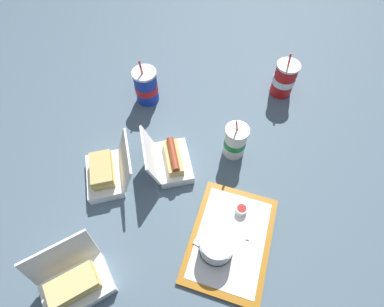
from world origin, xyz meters
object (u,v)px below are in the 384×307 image
(clamshell_sandwich_center, at_px, (75,284))
(ketchup_cup, at_px, (241,209))
(soda_cup_corner, at_px, (284,79))
(soda_cup_back, at_px, (146,86))
(clamshell_sandwich_right, at_px, (106,172))
(plastic_fork, at_px, (248,224))
(cake_container, at_px, (217,246))
(food_tray, at_px, (230,239))
(soda_cup_center, at_px, (235,141))
(clamshell_hotdog_corner, at_px, (171,160))

(clamshell_sandwich_center, bearing_deg, ketchup_cup, 120.29)
(soda_cup_corner, xyz_separation_m, soda_cup_back, (0.10, -0.60, -0.00))
(clamshell_sandwich_right, height_order, clamshell_sandwich_center, same)
(clamshell_sandwich_right, distance_m, clamshell_sandwich_center, 0.38)
(plastic_fork, bearing_deg, clamshell_sandwich_right, -103.14)
(cake_container, height_order, ketchup_cup, cake_container)
(clamshell_sandwich_right, xyz_separation_m, soda_cup_back, (-0.42, 0.08, 0.03))
(cake_container, xyz_separation_m, plastic_fork, (-0.09, 0.10, -0.04))
(food_tray, xyz_separation_m, plastic_fork, (-0.06, 0.06, 0.01))
(soda_cup_back, bearing_deg, ketchup_cup, 39.15)
(clamshell_sandwich_right, distance_m, soda_cup_back, 0.43)
(clamshell_sandwich_center, height_order, soda_cup_center, soda_cup_center)
(plastic_fork, relative_size, clamshell_sandwich_right, 0.46)
(ketchup_cup, distance_m, soda_cup_center, 0.26)
(ketchup_cup, distance_m, clamshell_hotdog_corner, 0.32)
(cake_container, height_order, soda_cup_corner, soda_cup_corner)
(food_tray, height_order, clamshell_sandwich_center, clamshell_sandwich_center)
(cake_container, height_order, soda_cup_center, soda_cup_center)
(plastic_fork, bearing_deg, clamshell_sandwich_center, -62.96)
(ketchup_cup, relative_size, plastic_fork, 0.36)
(plastic_fork, distance_m, soda_cup_back, 0.71)
(clamshell_sandwich_right, relative_size, clamshell_sandwich_center, 0.92)
(plastic_fork, height_order, clamshell_hotdog_corner, clamshell_hotdog_corner)
(food_tray, height_order, cake_container, cake_container)
(plastic_fork, bearing_deg, soda_cup_center, -168.16)
(clamshell_hotdog_corner, bearing_deg, cake_container, 31.14)
(clamshell_sandwich_right, bearing_deg, soda_cup_center, 109.24)
(soda_cup_center, bearing_deg, clamshell_hotdog_corner, -69.86)
(soda_cup_back, bearing_deg, cake_container, 27.31)
(clamshell_sandwich_center, distance_m, soda_cup_corner, 1.12)
(food_tray, distance_m, soda_cup_back, 0.73)
(clamshell_sandwich_right, height_order, soda_cup_center, soda_cup_center)
(food_tray, xyz_separation_m, soda_cup_center, (-0.36, 0.00, 0.07))
(ketchup_cup, bearing_deg, food_tray, -18.25)
(clamshell_sandwich_center, bearing_deg, plastic_fork, 115.14)
(food_tray, height_order, soda_cup_back, soda_cup_back)
(food_tray, xyz_separation_m, clamshell_hotdog_corner, (-0.27, -0.23, 0.03))
(clamshell_sandwich_center, relative_size, soda_cup_center, 1.26)
(cake_container, height_order, clamshell_hotdog_corner, clamshell_hotdog_corner)
(cake_container, xyz_separation_m, soda_cup_corner, (-0.75, 0.26, 0.03))
(clamshell_hotdog_corner, xyz_separation_m, soda_cup_back, (-0.34, -0.15, 0.04))
(clamshell_sandwich_right, bearing_deg, clamshell_sandwich_center, 0.10)
(cake_container, relative_size, clamshell_sandwich_center, 0.44)
(cake_container, distance_m, soda_cup_back, 0.73)
(food_tray, distance_m, soda_cup_center, 0.36)
(cake_container, distance_m, soda_cup_center, 0.40)
(plastic_fork, height_order, clamshell_sandwich_center, clamshell_sandwich_center)
(food_tray, distance_m, plastic_fork, 0.08)
(clamshell_sandwich_center, bearing_deg, clamshell_sandwich_right, -179.90)
(clamshell_hotdog_corner, height_order, soda_cup_corner, soda_cup_corner)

